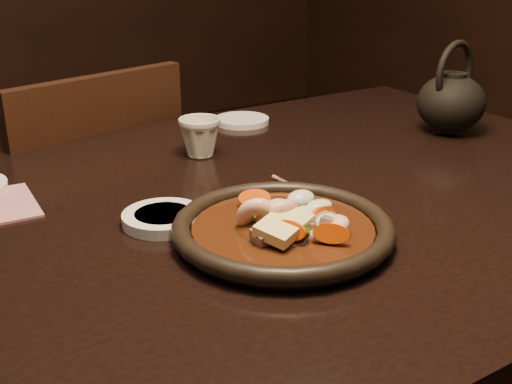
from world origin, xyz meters
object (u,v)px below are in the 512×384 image
table (182,266)px  teapot (452,100)px  plate (283,230)px  tea_cup (200,136)px  chair (82,243)px

table → teapot: teapot is taller
teapot → plate: bearing=-169.7°
tea_cup → teapot: (0.47, -0.13, 0.03)m
tea_cup → teapot: teapot is taller
table → tea_cup: size_ratio=22.12×
chair → plate: chair is taller
table → teapot: bearing=7.0°
tea_cup → table: bearing=-124.6°
table → chair: bearing=87.2°
plate → table: bearing=118.7°
table → teapot: size_ratio=9.28×
chair → plate: size_ratio=3.09×
table → tea_cup: 0.28m
table → plate: plate is taller
tea_cup → teapot: bearing=-16.0°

